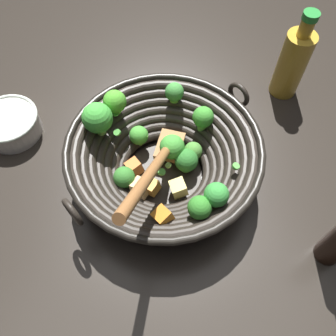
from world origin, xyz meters
The scene contains 4 objects.
ground_plane centered at (0.00, 0.00, 0.00)m, with size 4.00×4.00×0.00m, color #28231E.
wok centered at (0.00, 0.00, 0.07)m, with size 0.37×0.40×0.25m.
cooking_oil_bottle centered at (0.13, 0.34, 0.09)m, with size 0.06×0.06×0.21m.
prep_bowl centered at (-0.35, -0.06, 0.03)m, with size 0.13×0.13×0.05m.
Camera 1 is at (0.18, -0.31, 0.64)m, focal length 37.82 mm.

